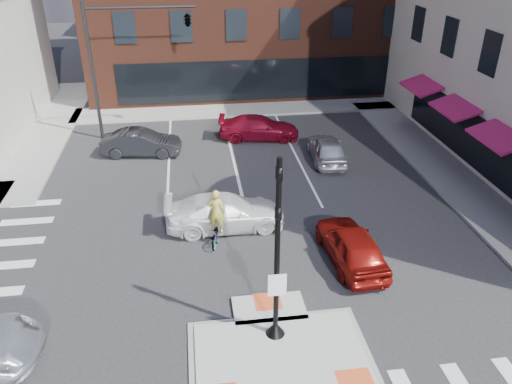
{
  "coord_description": "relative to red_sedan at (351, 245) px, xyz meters",
  "views": [
    {
      "loc": [
        -2.18,
        -11.0,
        11.32
      ],
      "look_at": [
        0.2,
        6.22,
        2.0
      ],
      "focal_mm": 35.0,
      "sensor_mm": 36.0,
      "label": 1
    }
  ],
  "objects": [
    {
      "name": "bg_car_dark",
      "position": [
        -8.48,
        11.27,
        -0.02
      ],
      "size": [
        4.44,
        1.99,
        1.41
      ],
      "primitive_type": "imported",
      "rotation": [
        0.0,
        0.0,
        1.45
      ],
      "color": "#232428",
      "rests_on": "ground"
    },
    {
      "name": "cyclist",
      "position": [
        -4.92,
        2.05,
        0.05
      ],
      "size": [
        1.12,
        1.98,
        2.33
      ],
      "rotation": [
        0.0,
        0.0,
        2.88
      ],
      "color": "#3F3F44",
      "rests_on": "ground"
    },
    {
      "name": "white_pickup",
      "position": [
        -4.5,
        3.09,
        -0.01
      ],
      "size": [
        5.0,
        2.1,
        1.44
      ],
      "primitive_type": "imported",
      "rotation": [
        0.0,
        0.0,
        1.59
      ],
      "color": "white",
      "rests_on": "ground"
    },
    {
      "name": "refuge_island",
      "position": [
        -3.5,
        -4.17,
        -0.68
      ],
      "size": [
        5.4,
        4.65,
        0.13
      ],
      "color": "gray",
      "rests_on": "ground"
    },
    {
      "name": "sidewalk_e",
      "position": [
        7.3,
        6.09,
        -0.66
      ],
      "size": [
        3.0,
        24.0,
        0.15
      ],
      "primitive_type": "cube",
      "color": "gray",
      "rests_on": "ground"
    },
    {
      "name": "sidewalk_n",
      "position": [
        -0.5,
        18.09,
        -0.66
      ],
      "size": [
        26.0,
        3.0,
        0.15
      ],
      "primitive_type": "cube",
      "color": "gray",
      "rests_on": "ground"
    },
    {
      "name": "ground",
      "position": [
        -3.5,
        -3.91,
        -0.73
      ],
      "size": [
        120.0,
        120.0,
        0.0
      ],
      "primitive_type": "plane",
      "color": "#28282B",
      "rests_on": "ground"
    },
    {
      "name": "signal_pole",
      "position": [
        -3.5,
        -3.52,
        1.62
      ],
      "size": [
        0.6,
        0.6,
        5.98
      ],
      "color": "black",
      "rests_on": "refuge_island"
    },
    {
      "name": "bg_car_silver",
      "position": [
        1.5,
        9.09,
        -0.03
      ],
      "size": [
        1.96,
        4.25,
        1.41
      ],
      "primitive_type": "imported",
      "rotation": [
        0.0,
        0.0,
        3.07
      ],
      "color": "silver",
      "rests_on": "ground"
    },
    {
      "name": "mast_arm_signal",
      "position": [
        -6.97,
        14.09,
        5.48
      ],
      "size": [
        6.1,
        2.24,
        8.0
      ],
      "color": "black",
      "rests_on": "ground"
    },
    {
      "name": "bg_car_red",
      "position": [
        -1.69,
        12.75,
        -0.04
      ],
      "size": [
        4.97,
        2.59,
        1.37
      ],
      "primitive_type": "imported",
      "rotation": [
        0.0,
        0.0,
        1.43
      ],
      "color": "maroon",
      "rests_on": "ground"
    },
    {
      "name": "red_sedan",
      "position": [
        0.0,
        0.0,
        0.0
      ],
      "size": [
        1.99,
        4.39,
        1.46
      ],
      "primitive_type": "imported",
      "rotation": [
        0.0,
        0.0,
        3.2
      ],
      "color": "maroon",
      "rests_on": "ground"
    }
  ]
}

